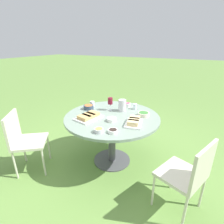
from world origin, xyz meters
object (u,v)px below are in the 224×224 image
at_px(dining_table, 112,123).
at_px(wine_glass, 110,101).
at_px(water_pitcher, 122,105).
at_px(chair_near_right, 189,173).
at_px(chair_near_left, 23,138).

relative_size(dining_table, wine_glass, 6.75).
height_order(dining_table, wine_glass, wine_glass).
bearing_deg(water_pitcher, dining_table, 78.53).
bearing_deg(chair_near_right, chair_near_left, 8.14).
xyz_separation_m(water_pitcher, wine_glass, (0.18, 0.05, 0.05)).
bearing_deg(dining_table, chair_near_right, 158.52).
xyz_separation_m(dining_table, chair_near_right, (-1.11, 0.44, -0.13)).
relative_size(chair_near_right, water_pitcher, 4.90).
bearing_deg(dining_table, water_pitcher, -101.47).
relative_size(dining_table, chair_near_left, 1.54).
height_order(chair_near_left, wine_glass, wine_glass).
height_order(dining_table, water_pitcher, water_pitcher).
relative_size(chair_near_left, water_pitcher, 4.90).
xyz_separation_m(chair_near_right, wine_glass, (1.24, -0.63, 0.39)).
xyz_separation_m(chair_near_left, chair_near_right, (-2.12, -0.30, 0.00)).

